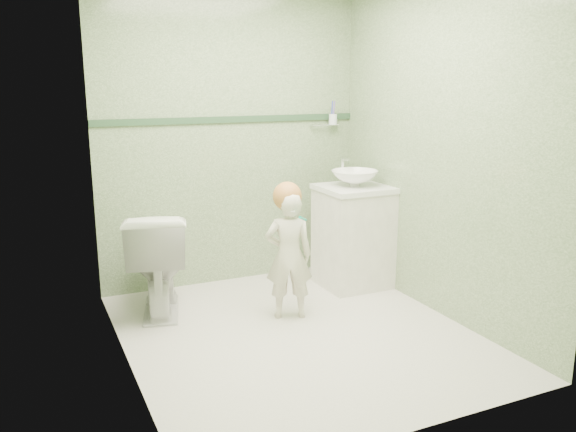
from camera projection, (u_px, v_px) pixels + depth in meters
name	position (u px, v px, depth m)	size (l,w,h in m)	color
ground	(297.00, 334.00, 3.96)	(2.50, 2.50, 0.00)	beige
room_shell	(298.00, 155.00, 3.69)	(2.50, 2.54, 2.40)	gray
trim_stripe	(231.00, 119.00, 4.75)	(2.20, 0.02, 0.05)	#2A492F
vanity	(353.00, 238.00, 4.83)	(0.52, 0.50, 0.80)	white
counter	(354.00, 188.00, 4.74)	(0.54, 0.52, 0.04)	white
basin	(355.00, 178.00, 4.72)	(0.37, 0.37, 0.13)	white
faucet	(343.00, 165.00, 4.87)	(0.03, 0.13, 0.18)	silver
cup_holder	(332.00, 119.00, 5.07)	(0.26, 0.07, 0.21)	silver
toilet	(158.00, 261.00, 4.28)	(0.43, 0.75, 0.76)	white
toddler	(289.00, 256.00, 4.16)	(0.33, 0.22, 0.91)	beige
hair_cap	(287.00, 196.00, 4.08)	(0.20, 0.20, 0.20)	#B67437
teal_toothbrush	(302.00, 218.00, 3.98)	(0.11, 0.14, 0.08)	#059A83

